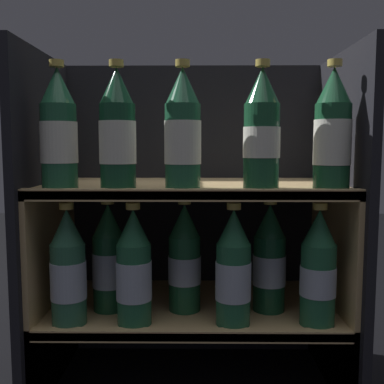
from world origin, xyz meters
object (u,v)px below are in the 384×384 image
at_px(bottle_lower_front_3, 318,271).
at_px(bottle_lower_back_0, 109,261).
at_px(bottle_lower_front_1, 134,271).
at_px(bottle_upper_front_1, 118,133).
at_px(bottle_upper_front_4, 333,133).
at_px(bottle_upper_front_2, 183,133).
at_px(bottle_lower_back_2, 269,261).
at_px(bottle_upper_front_0, 59,133).
at_px(bottle_lower_back_1, 185,260).
at_px(bottle_lower_front_2, 233,271).
at_px(bottle_lower_front_0, 68,271).
at_px(bottle_upper_front_3, 262,132).

bearing_deg(bottle_lower_front_3, bottle_lower_back_0, 169.73).
bearing_deg(bottle_lower_front_1, bottle_lower_front_3, 0.00).
height_order(bottle_upper_front_1, bottle_upper_front_4, same).
bearing_deg(bottle_upper_front_2, bottle_lower_back_2, 23.03).
bearing_deg(bottle_upper_front_0, bottle_lower_back_1, 18.01).
distance_m(bottle_upper_front_1, bottle_lower_front_1, 0.30).
xyz_separation_m(bottle_upper_front_1, bottle_lower_front_2, (0.25, 0.00, -0.30)).
height_order(bottle_upper_front_1, bottle_lower_front_1, bottle_upper_front_1).
distance_m(bottle_lower_back_0, bottle_lower_back_2, 0.38).
xyz_separation_m(bottle_lower_front_3, bottle_lower_back_2, (-0.09, 0.09, -0.00)).
xyz_separation_m(bottle_lower_front_0, bottle_lower_front_3, (0.55, 0.00, 0.00)).
bearing_deg(bottle_upper_front_4, bottle_lower_front_0, 180.00).
height_order(bottle_upper_front_0, bottle_upper_front_3, same).
distance_m(bottle_upper_front_1, bottle_lower_front_2, 0.39).
relative_size(bottle_upper_front_4, bottle_lower_back_2, 1.00).
relative_size(bottle_upper_front_3, bottle_lower_back_1, 1.00).
distance_m(bottle_upper_front_0, bottle_upper_front_3, 0.43).
bearing_deg(bottle_lower_front_0, bottle_upper_front_4, -0.00).
xyz_separation_m(bottle_upper_front_4, bottle_lower_back_1, (-0.32, 0.09, -0.30)).
relative_size(bottle_upper_front_0, bottle_lower_front_1, 1.00).
xyz_separation_m(bottle_upper_front_0, bottle_lower_back_0, (0.08, 0.09, -0.30)).
height_order(bottle_lower_front_1, bottle_lower_front_2, same).
xyz_separation_m(bottle_lower_front_1, bottle_lower_back_1, (0.11, 0.09, 0.00)).
distance_m(bottle_lower_front_1, bottle_lower_back_0, 0.11).
xyz_separation_m(bottle_lower_back_1, bottle_lower_back_2, (0.20, -0.00, -0.00)).
bearing_deg(bottle_lower_front_1, bottle_lower_front_2, 0.00).
distance_m(bottle_lower_front_1, bottle_lower_back_1, 0.14).
distance_m(bottle_upper_front_4, bottle_lower_back_0, 0.59).
distance_m(bottle_upper_front_2, bottle_upper_front_3, 0.17).
distance_m(bottle_lower_front_0, bottle_lower_front_2, 0.36).
relative_size(bottle_upper_front_1, bottle_lower_back_1, 1.00).
xyz_separation_m(bottle_upper_front_4, bottle_lower_front_0, (-0.57, 0.00, -0.30)).
bearing_deg(bottle_upper_front_2, bottle_upper_front_3, 0.00).
relative_size(bottle_upper_front_3, bottle_lower_front_2, 1.00).
xyz_separation_m(bottle_upper_front_4, bottle_lower_back_0, (-0.50, 0.09, -0.30)).
distance_m(bottle_upper_front_2, bottle_lower_front_1, 0.32).
bearing_deg(bottle_lower_back_2, bottle_lower_front_1, -164.50).
bearing_deg(bottle_lower_front_3, bottle_lower_front_2, -180.00).
bearing_deg(bottle_upper_front_1, bottle_lower_front_0, 180.00).
relative_size(bottle_lower_back_0, bottle_lower_back_2, 1.00).
height_order(bottle_upper_front_0, bottle_lower_back_2, bottle_upper_front_0).
distance_m(bottle_upper_front_2, bottle_upper_front_4, 0.32).
distance_m(bottle_lower_front_2, bottle_lower_front_3, 0.18).
xyz_separation_m(bottle_upper_front_2, bottle_upper_front_4, (0.32, 0.00, -0.00)).
relative_size(bottle_lower_front_1, bottle_lower_back_1, 1.00).
height_order(bottle_upper_front_1, bottle_lower_front_2, bottle_upper_front_1).
bearing_deg(bottle_upper_front_4, bottle_upper_front_2, -180.00).
height_order(bottle_lower_front_3, bottle_lower_back_1, same).
bearing_deg(bottle_upper_front_0, bottle_upper_front_2, -0.00).
bearing_deg(bottle_upper_front_3, bottle_upper_front_1, -180.00).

